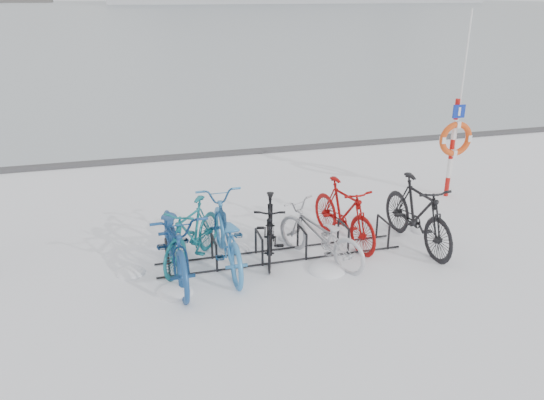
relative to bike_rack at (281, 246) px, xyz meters
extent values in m
plane|color=white|center=(0.00, 0.00, -0.18)|extent=(900.00, 900.00, 0.00)
cube|color=#AAB7C0|center=(0.00, 155.00, -0.17)|extent=(400.00, 298.00, 0.02)
cube|color=#3F3F42|center=(0.00, 5.90, -0.13)|extent=(400.00, 0.25, 0.10)
cylinder|color=black|center=(-1.80, -0.22, 0.04)|extent=(0.04, 0.04, 0.44)
cylinder|color=black|center=(-1.80, 0.22, 0.04)|extent=(0.04, 0.04, 0.44)
cylinder|color=black|center=(-1.80, 0.00, 0.26)|extent=(0.04, 0.44, 0.04)
cylinder|color=black|center=(-1.08, -0.22, 0.04)|extent=(0.04, 0.04, 0.44)
cylinder|color=black|center=(-1.08, 0.22, 0.04)|extent=(0.04, 0.04, 0.44)
cylinder|color=black|center=(-1.08, 0.00, 0.26)|extent=(0.04, 0.44, 0.04)
cylinder|color=black|center=(-0.36, -0.22, 0.04)|extent=(0.04, 0.04, 0.44)
cylinder|color=black|center=(-0.36, 0.22, 0.04)|extent=(0.04, 0.04, 0.44)
cylinder|color=black|center=(-0.36, 0.00, 0.26)|extent=(0.04, 0.44, 0.04)
cylinder|color=black|center=(0.36, -0.22, 0.04)|extent=(0.04, 0.04, 0.44)
cylinder|color=black|center=(0.36, 0.22, 0.04)|extent=(0.04, 0.04, 0.44)
cylinder|color=black|center=(0.36, 0.00, 0.26)|extent=(0.04, 0.44, 0.04)
cylinder|color=black|center=(1.08, -0.22, 0.04)|extent=(0.04, 0.04, 0.44)
cylinder|color=black|center=(1.08, 0.22, 0.04)|extent=(0.04, 0.04, 0.44)
cylinder|color=black|center=(1.08, 0.00, 0.26)|extent=(0.04, 0.44, 0.04)
cylinder|color=black|center=(1.80, -0.22, 0.04)|extent=(0.04, 0.04, 0.44)
cylinder|color=black|center=(1.80, 0.22, 0.04)|extent=(0.04, 0.04, 0.44)
cylinder|color=black|center=(1.80, 0.00, 0.26)|extent=(0.04, 0.44, 0.04)
cylinder|color=black|center=(0.00, -0.22, -0.16)|extent=(4.00, 0.03, 0.03)
cylinder|color=black|center=(0.00, 0.22, -0.16)|extent=(4.00, 0.03, 0.03)
cylinder|color=#AF110E|center=(4.14, 1.73, 0.02)|extent=(0.09, 0.09, 0.41)
cylinder|color=silver|center=(4.14, 1.73, 0.43)|extent=(0.09, 0.09, 0.41)
cylinder|color=#AF110E|center=(4.14, 1.73, 0.84)|extent=(0.09, 0.09, 0.41)
cylinder|color=silver|center=(4.14, 1.73, 1.25)|extent=(0.09, 0.09, 0.41)
cylinder|color=#AF110E|center=(4.14, 1.73, 1.66)|extent=(0.09, 0.09, 0.41)
torus|color=#DA4814|center=(4.14, 1.64, 1.07)|extent=(0.72, 0.12, 0.72)
cube|color=#0E289C|center=(4.14, 1.65, 1.63)|extent=(0.26, 0.03, 0.26)
cylinder|color=silver|center=(4.23, 1.78, 1.68)|extent=(0.03, 0.03, 3.72)
imported|color=navy|center=(-1.67, -0.12, 0.41)|extent=(0.88, 2.29, 1.19)
imported|color=#156572|center=(-1.39, 0.20, 0.34)|extent=(1.42, 1.69, 1.04)
imported|color=#337BB9|center=(-0.89, -0.02, 0.37)|extent=(0.74, 2.11, 1.11)
imported|color=black|center=(-0.15, 0.11, 0.33)|extent=(0.92, 1.75, 1.01)
imported|color=#B1B2B9|center=(0.56, -0.26, 0.29)|extent=(1.39, 1.88, 0.94)
imported|color=#900B09|center=(1.19, 0.29, 0.37)|extent=(0.88, 1.90, 1.10)
imported|color=black|center=(2.33, -0.17, 0.42)|extent=(0.67, 2.03, 1.20)
ellipsoid|color=white|center=(0.30, 0.62, -0.18)|extent=(0.33, 0.33, 0.12)
ellipsoid|color=white|center=(-2.37, 0.07, -0.18)|extent=(0.44, 0.44, 0.16)
ellipsoid|color=white|center=(2.73, 0.29, -0.18)|extent=(0.41, 0.41, 0.14)
ellipsoid|color=white|center=(-1.77, -0.67, -0.18)|extent=(0.52, 0.52, 0.18)
ellipsoid|color=white|center=(1.37, 0.65, -0.18)|extent=(0.45, 0.45, 0.16)
ellipsoid|color=white|center=(0.56, -0.63, -0.18)|extent=(0.59, 0.59, 0.21)
ellipsoid|color=white|center=(-0.67, 0.45, -0.18)|extent=(0.49, 0.49, 0.17)
camera|label=1|loc=(-2.17, -7.37, 3.81)|focal=35.00mm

